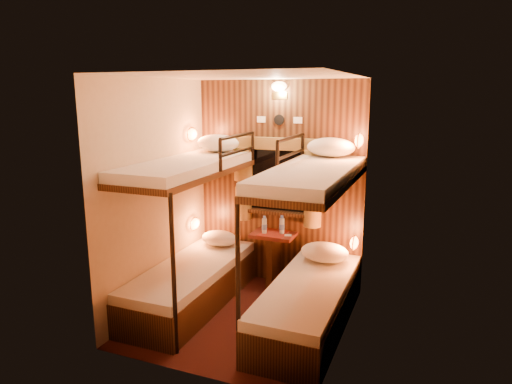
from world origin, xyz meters
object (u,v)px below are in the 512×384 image
at_px(bunk_left, 191,255).
at_px(bottle_left, 264,226).
at_px(table, 273,252).
at_px(bunk_right, 309,272).
at_px(bottle_right, 282,226).

height_order(bunk_left, bottle_left, bunk_left).
bearing_deg(table, bunk_right, -50.33).
bearing_deg(bottle_left, table, 23.29).
bearing_deg(bunk_right, table, 129.67).
relative_size(bunk_right, bottle_right, 8.73).
bearing_deg(bunk_left, bottle_right, 47.21).
height_order(bunk_right, bottle_left, bunk_right).
xyz_separation_m(table, bottle_right, (0.10, 0.02, 0.33)).
distance_m(table, bottle_left, 0.34).
xyz_separation_m(bunk_right, table, (-0.65, 0.78, -0.14)).
height_order(bunk_left, table, bunk_left).
height_order(bunk_left, bunk_right, same).
bearing_deg(bunk_left, table, 50.33).
height_order(bunk_left, bottle_right, bunk_left).
bearing_deg(bunk_right, bottle_left, 135.23).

